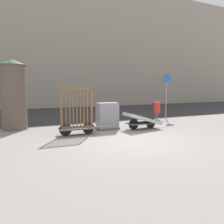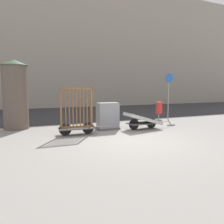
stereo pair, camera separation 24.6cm
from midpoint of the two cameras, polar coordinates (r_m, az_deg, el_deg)
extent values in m
plane|color=gray|center=(7.47, 4.79, -7.56)|extent=(60.00, 60.00, 0.00)
cube|color=#2D2D30|center=(15.86, -11.56, -0.31)|extent=(56.00, 9.41, 0.01)
cube|color=#9E9384|center=(22.72, -15.97, 16.52)|extent=(48.00, 4.00, 11.84)
cube|color=#4C4742|center=(8.48, -9.92, -4.19)|extent=(1.38, 0.70, 0.04)
cylinder|color=black|center=(8.59, -7.03, -4.15)|extent=(0.47, 0.05, 0.47)
cylinder|color=black|center=(8.40, -12.87, -4.50)|extent=(0.47, 0.05, 0.47)
cylinder|color=gray|center=(8.76, -3.31, -3.78)|extent=(0.70, 0.06, 0.03)
cube|color=brown|center=(8.47, -9.92, -3.83)|extent=(1.24, 0.11, 0.07)
cube|color=brown|center=(8.34, -10.11, 6.09)|extent=(1.24, 0.11, 0.07)
cube|color=brown|center=(8.27, -13.96, 0.94)|extent=(0.07, 0.07, 1.53)
cube|color=brown|center=(8.52, -6.19, 1.24)|extent=(0.07, 0.07, 1.53)
cube|color=brown|center=(8.29, -12.78, 0.98)|extent=(0.04, 0.05, 1.46)
cube|color=brown|center=(8.32, -11.86, 1.02)|extent=(0.04, 0.05, 1.46)
cube|color=brown|center=(8.35, -10.93, 1.06)|extent=(0.04, 0.05, 1.46)
cube|color=brown|center=(8.37, -10.02, 1.09)|extent=(0.04, 0.05, 1.46)
cube|color=brown|center=(8.41, -9.11, 1.13)|extent=(0.04, 0.05, 1.46)
cube|color=brown|center=(8.44, -8.20, 1.16)|extent=(0.04, 0.05, 1.46)
cube|color=brown|center=(8.47, -7.31, 1.20)|extent=(0.04, 0.05, 1.46)
cube|color=#4C4742|center=(9.64, 7.22, -2.89)|extent=(1.37, 0.66, 0.04)
cylinder|color=black|center=(9.89, 9.39, -2.81)|extent=(0.47, 0.04, 0.47)
cylinder|color=black|center=(9.42, 4.94, -3.20)|extent=(0.47, 0.04, 0.47)
cylinder|color=gray|center=(10.23, 12.10, -2.45)|extent=(0.70, 0.04, 0.03)
cube|color=#B2B7AD|center=(9.62, 7.24, -1.71)|extent=(1.59, 0.82, 0.58)
cube|color=#4C4C4C|center=(9.50, -1.95, -4.30)|extent=(0.97, 0.55, 0.08)
cube|color=gray|center=(9.42, -1.96, -1.07)|extent=(0.91, 0.49, 1.16)
cylinder|color=gray|center=(12.81, 11.06, -1.12)|extent=(0.06, 0.06, 0.33)
cylinder|color=red|center=(12.76, 11.10, 1.09)|extent=(0.38, 0.38, 0.67)
cylinder|color=gray|center=(13.11, 13.44, 4.15)|extent=(0.06, 0.06, 2.68)
cylinder|color=blue|center=(13.10, 13.61, 8.65)|extent=(0.52, 0.02, 0.52)
cylinder|color=brown|center=(10.30, -24.91, 3.43)|extent=(1.03, 1.03, 2.75)
cone|color=#335138|center=(10.35, -25.30, 11.74)|extent=(1.16, 1.16, 0.24)
camera|label=1|loc=(0.12, -90.79, -0.09)|focal=35.00mm
camera|label=2|loc=(0.12, 89.21, 0.09)|focal=35.00mm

